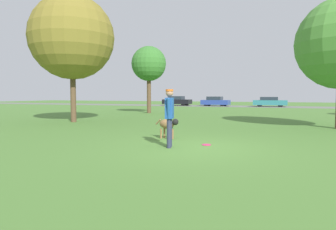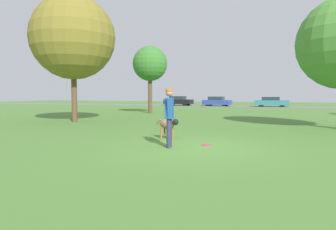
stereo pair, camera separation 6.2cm
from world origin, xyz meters
name	(u,v)px [view 1 (the left image)]	position (x,y,z in m)	size (l,w,h in m)	color
ground_plane	(192,147)	(0.00, 0.00, 0.00)	(120.00, 120.00, 0.00)	#4C7A33
far_road_strip	(263,107)	(0.00, 32.83, 0.01)	(120.00, 6.00, 0.01)	slate
person	(169,113)	(-0.63, -0.21, 1.03)	(0.33, 0.73, 1.72)	#2D334C
dog	(168,125)	(-1.29, 1.37, 0.50)	(1.01, 0.52, 0.73)	olive
frisbee	(206,145)	(0.29, 0.58, 0.01)	(0.28, 0.28, 0.02)	#E52366
tree_near_left	(72,38)	(-8.72, 5.56, 4.77)	(4.72, 4.72, 7.14)	brown
tree_far_left	(149,64)	(-8.31, 14.94, 4.17)	(2.95, 2.95, 5.68)	brown
parked_car_black	(177,101)	(-12.11, 32.86, 0.68)	(4.08, 1.91, 1.37)	black
parked_car_blue	(215,101)	(-6.42, 32.84, 0.64)	(3.91, 2.02, 1.32)	#284293
parked_car_teal	(270,102)	(0.77, 32.93, 0.65)	(4.27, 1.84, 1.29)	teal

